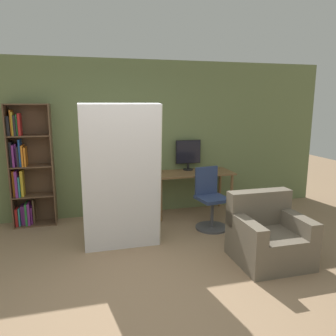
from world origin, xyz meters
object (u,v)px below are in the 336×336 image
mattress_near (122,179)px  armchair (268,236)px  bookshelf (27,168)px  office_chair (211,203)px  monitor (188,153)px

mattress_near → armchair: size_ratio=2.32×
bookshelf → armchair: bookshelf is taller
armchair → mattress_near: bearing=155.4°
mattress_near → bookshelf: bearing=135.5°
office_chair → armchair: 1.26m
office_chair → monitor: bearing=94.4°
monitor → armchair: (0.35, -2.16, -0.75)m
office_chair → mattress_near: mattress_near is taller
office_chair → mattress_near: 1.62m
mattress_near → armchair: (1.72, -0.79, -0.67)m
monitor → mattress_near: mattress_near is taller
mattress_near → armchair: mattress_near is taller
office_chair → bookshelf: bookshelf is taller
monitor → bookshelf: bookshelf is taller
monitor → bookshelf: 2.74m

